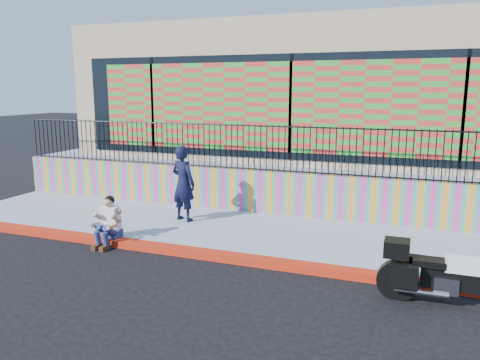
% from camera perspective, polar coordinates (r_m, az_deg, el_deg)
% --- Properties ---
extents(ground, '(90.00, 90.00, 0.00)m').
position_cam_1_polar(ground, '(9.33, -0.63, -9.93)').
color(ground, black).
rests_on(ground, ground).
extents(red_curb, '(16.00, 0.30, 0.15)m').
position_cam_1_polar(red_curb, '(9.30, -0.63, -9.50)').
color(red_curb, '#B0140C').
rests_on(red_curb, ground).
extents(sidewalk, '(16.00, 3.00, 0.15)m').
position_cam_1_polar(sidewalk, '(10.78, 2.55, -6.60)').
color(sidewalk, '#929BB0').
rests_on(sidewalk, ground).
extents(mural_wall, '(16.00, 0.20, 1.10)m').
position_cam_1_polar(mural_wall, '(12.09, 4.92, -1.59)').
color(mural_wall, '#DD3A91').
rests_on(mural_wall, sidewalk).
extents(metal_fence, '(15.80, 0.04, 1.20)m').
position_cam_1_polar(metal_fence, '(11.89, 5.01, 3.82)').
color(metal_fence, black).
rests_on(metal_fence, mural_wall).
extents(elevated_platform, '(16.00, 10.00, 1.25)m').
position_cam_1_polar(elevated_platform, '(16.99, 9.57, 1.72)').
color(elevated_platform, '#929BB0').
rests_on(elevated_platform, ground).
extents(storefront_building, '(14.00, 8.06, 4.00)m').
position_cam_1_polar(storefront_building, '(16.56, 9.72, 10.60)').
color(storefront_building, tan).
rests_on(storefront_building, elevated_platform).
extents(police_motorcycle, '(2.11, 0.70, 1.31)m').
position_cam_1_polar(police_motorcycle, '(8.06, 23.94, -10.23)').
color(police_motorcycle, black).
rests_on(police_motorcycle, ground).
extents(police_officer, '(0.77, 0.61, 1.85)m').
position_cam_1_polar(police_officer, '(11.47, -6.92, -0.42)').
color(police_officer, black).
rests_on(police_officer, sidewalk).
extents(seated_man, '(0.54, 0.71, 1.06)m').
position_cam_1_polar(seated_man, '(10.47, -15.92, -5.42)').
color(seated_man, navy).
rests_on(seated_man, ground).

